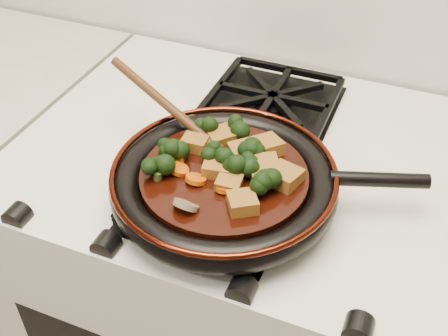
% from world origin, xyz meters
% --- Properties ---
extents(stove, '(0.76, 0.60, 0.90)m').
position_xyz_m(stove, '(0.00, 1.69, 0.45)').
color(stove, silver).
rests_on(stove, ground).
extents(burner_grate_front, '(0.23, 0.23, 0.03)m').
position_xyz_m(burner_grate_front, '(0.00, 1.55, 0.91)').
color(burner_grate_front, black).
rests_on(burner_grate_front, stove).
extents(burner_grate_back, '(0.23, 0.23, 0.03)m').
position_xyz_m(burner_grate_back, '(0.00, 1.83, 0.91)').
color(burner_grate_back, black).
rests_on(burner_grate_back, stove).
extents(skillet, '(0.45, 0.33, 0.05)m').
position_xyz_m(skillet, '(0.02, 1.56, 0.94)').
color(skillet, black).
rests_on(skillet, burner_grate_front).
extents(braising_sauce, '(0.24, 0.24, 0.02)m').
position_xyz_m(braising_sauce, '(0.02, 1.55, 0.95)').
color(braising_sauce, black).
rests_on(braising_sauce, skillet).
extents(tofu_cube_0, '(0.05, 0.05, 0.03)m').
position_xyz_m(tofu_cube_0, '(0.10, 1.57, 0.97)').
color(tofu_cube_0, brown).
rests_on(tofu_cube_0, braising_sauce).
extents(tofu_cube_1, '(0.06, 0.06, 0.03)m').
position_xyz_m(tofu_cube_1, '(0.07, 1.58, 0.97)').
color(tofu_cube_1, brown).
rests_on(tofu_cube_1, braising_sauce).
extents(tofu_cube_2, '(0.04, 0.04, 0.02)m').
position_xyz_m(tofu_cube_2, '(-0.05, 1.59, 0.97)').
color(tofu_cube_2, brown).
rests_on(tofu_cube_2, braising_sauce).
extents(tofu_cube_3, '(0.05, 0.05, 0.02)m').
position_xyz_m(tofu_cube_3, '(0.02, 1.61, 0.97)').
color(tofu_cube_3, brown).
rests_on(tofu_cube_3, braising_sauce).
extents(tofu_cube_4, '(0.04, 0.04, 0.02)m').
position_xyz_m(tofu_cube_4, '(0.03, 1.53, 0.97)').
color(tofu_cube_4, brown).
rests_on(tofu_cube_4, braising_sauce).
extents(tofu_cube_5, '(0.05, 0.06, 0.02)m').
position_xyz_m(tofu_cube_5, '(0.07, 1.50, 0.97)').
color(tofu_cube_5, brown).
rests_on(tofu_cube_5, braising_sauce).
extents(tofu_cube_6, '(0.04, 0.04, 0.02)m').
position_xyz_m(tofu_cube_6, '(-0.07, 1.56, 0.97)').
color(tofu_cube_6, brown).
rests_on(tofu_cube_6, braising_sauce).
extents(tofu_cube_7, '(0.06, 0.06, 0.03)m').
position_xyz_m(tofu_cube_7, '(-0.02, 1.63, 0.97)').
color(tofu_cube_7, brown).
rests_on(tofu_cube_7, braising_sauce).
extents(tofu_cube_8, '(0.05, 0.04, 0.02)m').
position_xyz_m(tofu_cube_8, '(0.01, 1.55, 0.97)').
color(tofu_cube_8, brown).
rests_on(tofu_cube_8, braising_sauce).
extents(tofu_cube_9, '(0.06, 0.06, 0.03)m').
position_xyz_m(tofu_cube_9, '(0.06, 1.63, 0.97)').
color(tofu_cube_9, brown).
rests_on(tofu_cube_9, braising_sauce).
extents(broccoli_floret_0, '(0.08, 0.08, 0.06)m').
position_xyz_m(broccoli_floret_0, '(-0.07, 1.55, 0.97)').
color(broccoli_floret_0, black).
rests_on(broccoli_floret_0, braising_sauce).
extents(broccoli_floret_1, '(0.09, 0.08, 0.07)m').
position_xyz_m(broccoli_floret_1, '(-0.04, 1.62, 0.97)').
color(broccoli_floret_1, black).
rests_on(broccoli_floret_1, braising_sauce).
extents(broccoli_floret_2, '(0.09, 0.09, 0.06)m').
position_xyz_m(broccoli_floret_2, '(-0.00, 1.64, 0.97)').
color(broccoli_floret_2, black).
rests_on(broccoli_floret_2, braising_sauce).
extents(broccoli_floret_3, '(0.09, 0.08, 0.07)m').
position_xyz_m(broccoli_floret_3, '(-0.07, 1.51, 0.97)').
color(broccoli_floret_3, black).
rests_on(broccoli_floret_3, braising_sauce).
extents(broccoli_floret_4, '(0.08, 0.08, 0.08)m').
position_xyz_m(broccoli_floret_4, '(0.04, 1.57, 0.97)').
color(broccoli_floret_4, black).
rests_on(broccoli_floret_4, braising_sauce).
extents(broccoli_floret_5, '(0.08, 0.08, 0.07)m').
position_xyz_m(broccoli_floret_5, '(0.04, 1.59, 0.97)').
color(broccoli_floret_5, black).
rests_on(broccoli_floret_5, braising_sauce).
extents(broccoli_floret_6, '(0.08, 0.09, 0.08)m').
position_xyz_m(broccoli_floret_6, '(0.08, 1.54, 0.97)').
color(broccoli_floret_6, black).
rests_on(broccoli_floret_6, braising_sauce).
extents(broccoli_floret_7, '(0.09, 0.08, 0.07)m').
position_xyz_m(broccoli_floret_7, '(-0.00, 1.58, 0.97)').
color(broccoli_floret_7, black).
rests_on(broccoli_floret_7, braising_sauce).
extents(carrot_coin_0, '(0.03, 0.03, 0.02)m').
position_xyz_m(carrot_coin_0, '(-0.05, 1.53, 0.96)').
color(carrot_coin_0, '#BC4705').
rests_on(carrot_coin_0, braising_sauce).
extents(carrot_coin_1, '(0.03, 0.03, 0.02)m').
position_xyz_m(carrot_coin_1, '(0.05, 1.60, 0.96)').
color(carrot_coin_1, '#BC4705').
rests_on(carrot_coin_1, braising_sauce).
extents(carrot_coin_2, '(0.03, 0.03, 0.02)m').
position_xyz_m(carrot_coin_2, '(-0.01, 1.52, 0.96)').
color(carrot_coin_2, '#BC4705').
rests_on(carrot_coin_2, braising_sauce).
extents(carrot_coin_3, '(0.03, 0.03, 0.01)m').
position_xyz_m(carrot_coin_3, '(0.03, 1.52, 0.96)').
color(carrot_coin_3, '#BC4705').
rests_on(carrot_coin_3, braising_sauce).
extents(mushroom_slice_0, '(0.04, 0.04, 0.03)m').
position_xyz_m(mushroom_slice_0, '(-0.07, 1.55, 0.97)').
color(mushroom_slice_0, '#7D6448').
rests_on(mushroom_slice_0, braising_sauce).
extents(mushroom_slice_1, '(0.04, 0.04, 0.03)m').
position_xyz_m(mushroom_slice_1, '(-0.00, 1.47, 0.97)').
color(mushroom_slice_1, '#7D6448').
rests_on(mushroom_slice_1, braising_sauce).
extents(mushroom_slice_2, '(0.03, 0.03, 0.03)m').
position_xyz_m(mushroom_slice_2, '(0.10, 1.57, 0.97)').
color(mushroom_slice_2, '#7D6448').
rests_on(mushroom_slice_2, braising_sauce).
extents(mushroom_slice_3, '(0.04, 0.04, 0.03)m').
position_xyz_m(mushroom_slice_3, '(-0.07, 1.57, 0.97)').
color(mushroom_slice_3, '#7D6448').
rests_on(mushroom_slice_3, braising_sauce).
extents(wooden_spoon, '(0.14, 0.07, 0.22)m').
position_xyz_m(wooden_spoon, '(-0.09, 1.63, 0.98)').
color(wooden_spoon, '#42240E').
rests_on(wooden_spoon, braising_sauce).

